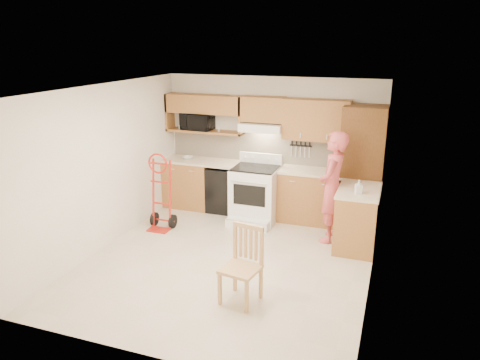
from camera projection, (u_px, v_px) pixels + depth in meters
The scene contains 28 objects.
floor at pixel (229, 261), 6.72m from camera, with size 4.00×4.50×0.02m, color beige.
ceiling at pixel (227, 88), 5.98m from camera, with size 4.00×4.50×0.02m, color white.
wall_back at pixel (272, 146), 8.38m from camera, with size 4.00×0.02×2.50m, color white.
wall_front at pixel (143, 246), 4.31m from camera, with size 4.00×0.02×2.50m, color white.
wall_left at pixel (105, 167), 6.98m from camera, with size 0.02×4.50×2.50m, color white.
wall_right at pixel (378, 195), 5.71m from camera, with size 0.02×4.50×2.50m, color white.
backsplash at pixel (271, 149), 8.38m from camera, with size 3.92×0.03×0.55m, color beige.
lower_cab_left at pixel (189, 183), 8.83m from camera, with size 0.90×0.60×0.90m, color #A56932.
dishwasher at pixel (226, 189), 8.60m from camera, with size 0.60×0.60×0.85m, color black.
lower_cab_right at pixel (311, 197), 8.08m from camera, with size 1.14×0.60×0.90m, color #A56932.
countertop_left at pixel (203, 161), 8.60m from camera, with size 1.50×0.63×0.04m, color beige.
countertop_right at pixel (313, 171), 7.94m from camera, with size 1.14×0.63×0.04m, color beige.
cab_return_right at pixel (357, 219), 7.08m from camera, with size 0.60×1.00×0.90m, color #A56932.
countertop_return at pixel (359, 190), 6.94m from camera, with size 0.63×1.00×0.04m, color beige.
pantry_tall at pixel (362, 168), 7.64m from camera, with size 0.70×0.60×2.10m, color brown.
upper_cab_left at pixel (205, 104), 8.41m from camera, with size 1.50×0.33×0.34m, color #A56932.
upper_shelf_mw at pixel (205, 131), 8.56m from camera, with size 1.50×0.33×0.04m, color #A56932.
upper_cab_center at pixel (263, 109), 8.06m from camera, with size 0.76×0.33×0.44m, color #A56932.
upper_cab_right at pixel (316, 120), 7.80m from camera, with size 1.14×0.33×0.70m, color #A56932.
range_hood at pixel (262, 127), 8.09m from camera, with size 0.76×0.46×0.14m, color white.
knife_strip at pixel (301, 149), 8.16m from camera, with size 0.40×0.05×0.29m, color black, non-canonical shape.
microwave at pixel (198, 121), 8.55m from camera, with size 0.58×0.40×0.32m, color black.
range at pixel (254, 190), 8.03m from camera, with size 0.79×1.04×1.16m, color white, non-canonical shape.
person at pixel (332, 187), 7.17m from camera, with size 0.65×0.43×1.79m, color #CC5154.
hand_truck at pixel (159, 196), 7.69m from camera, with size 0.47×0.43×1.20m, color red, non-canonical shape.
dining_chair at pixel (241, 266), 5.54m from camera, with size 0.43×0.47×0.96m, color tan, non-canonical shape.
soap_bottle at pixel (359, 187), 6.71m from camera, with size 0.09×0.10×0.21m, color white.
bowl at pixel (188, 158), 8.68m from camera, with size 0.20×0.20×0.05m, color white.
Camera 1 is at (2.17, -5.67, 3.11)m, focal length 34.18 mm.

